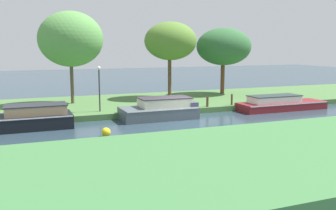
{
  "coord_description": "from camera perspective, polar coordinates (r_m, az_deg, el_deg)",
  "views": [
    {
      "loc": [
        -10.01,
        -21.89,
        4.78
      ],
      "look_at": [
        -0.89,
        1.2,
        0.9
      ],
      "focal_mm": 39.99,
      "sensor_mm": 36.0,
      "label": 1
    }
  ],
  "objects": [
    {
      "name": "willow_tree_centre",
      "position": [
        32.25,
        0.4,
        9.7
      ],
      "size": [
        4.5,
        4.2,
        6.48
      ],
      "color": "brown",
      "rests_on": "riverbank_far"
    },
    {
      "name": "riverbank_near",
      "position": [
        16.95,
        15.8,
        -7.13
      ],
      "size": [
        72.0,
        10.0,
        0.4
      ],
      "primitive_type": "cube",
      "color": "#3B713D",
      "rests_on": "ground_plane"
    },
    {
      "name": "lamp_post",
      "position": [
        25.73,
        -10.44,
        3.26
      ],
      "size": [
        0.24,
        0.24,
        3.08
      ],
      "color": "#333338",
      "rests_on": "riverbank_far"
    },
    {
      "name": "mooring_post_far",
      "position": [
        27.66,
        6.02,
        0.53
      ],
      "size": [
        0.18,
        0.18,
        0.77
      ],
      "primitive_type": "cylinder",
      "color": "#4F3A24",
      "rests_on": "riverbank_far"
    },
    {
      "name": "slate_barge",
      "position": [
        24.98,
        -1.14,
        -0.69
      ],
      "size": [
        5.04,
        2.32,
        1.44
      ],
      "color": "#4A545A",
      "rests_on": "ground_plane"
    },
    {
      "name": "black_cruiser",
      "position": [
        23.46,
        -19.92,
        -1.85
      ],
      "size": [
        4.61,
        2.29,
        1.42
      ],
      "color": "black",
      "rests_on": "ground_plane"
    },
    {
      "name": "willow_tree_right",
      "position": [
        35.34,
        8.53,
        8.78
      ],
      "size": [
        5.28,
        4.23,
        6.11
      ],
      "color": "brown",
      "rests_on": "riverbank_far"
    },
    {
      "name": "willow_tree_left",
      "position": [
        29.56,
        -14.6,
        9.68
      ],
      "size": [
        4.87,
        4.46,
        7.03
      ],
      "color": "brown",
      "rests_on": "riverbank_far"
    },
    {
      "name": "maroon_narrowboat",
      "position": [
        29.78,
        16.67,
        0.18
      ],
      "size": [
        7.1,
        2.07,
        1.15
      ],
      "color": "maroon",
      "rests_on": "ground_plane"
    },
    {
      "name": "channel_buoy",
      "position": [
        20.34,
        -9.42,
        -4.11
      ],
      "size": [
        0.5,
        0.5,
        0.5
      ],
      "primitive_type": "sphere",
      "color": "yellow",
      "rests_on": "ground_plane"
    },
    {
      "name": "ground_plane",
      "position": [
        24.54,
        2.97,
        -2.36
      ],
      "size": [
        120.0,
        120.0,
        0.0
      ],
      "primitive_type": "plane",
      "color": "#293C48"
    },
    {
      "name": "mooring_post_near",
      "position": [
        28.67,
        9.7,
        0.82
      ],
      "size": [
        0.15,
        0.15,
        0.84
      ],
      "primitive_type": "cylinder",
      "color": "brown",
      "rests_on": "riverbank_far"
    },
    {
      "name": "riverbank_far",
      "position": [
        30.92,
        -2.41,
        0.36
      ],
      "size": [
        72.0,
        10.0,
        0.4
      ],
      "primitive_type": "cube",
      "color": "#466E39",
      "rests_on": "ground_plane"
    }
  ]
}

